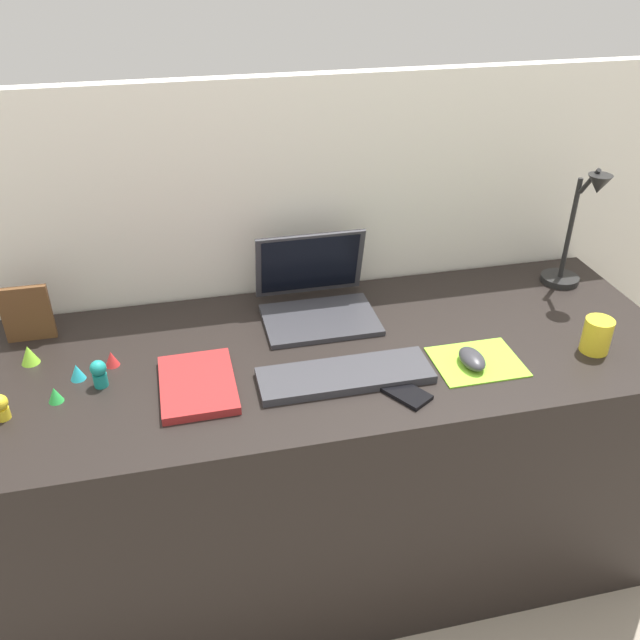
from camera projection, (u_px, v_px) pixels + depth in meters
The scene contains 18 objects.
ground_plane at pixel (313, 551), 2.06m from camera, with size 6.00×6.00×0.00m, color gray.
back_wall at pixel (286, 304), 2.02m from camera, with size 3.07×0.05×1.33m, color silver.
desk at pixel (313, 462), 1.86m from camera, with size 1.87×0.67×0.74m, color black.
laptop at pixel (315, 294), 1.81m from camera, with size 0.30×0.26×0.21m.
keyboard at pixel (345, 375), 1.57m from camera, with size 0.41×0.13×0.02m, color #333338.
mousepad at pixel (477, 362), 1.63m from camera, with size 0.21×0.17×0.00m, color #8CDB33.
mouse at pixel (472, 359), 1.61m from camera, with size 0.06×0.10×0.03m, color #333338.
cell_phone at pixel (403, 391), 1.52m from camera, with size 0.06×0.13×0.01m, color black.
desk_lamp at pixel (577, 233), 1.87m from camera, with size 0.11×0.17×0.37m.
notebook_pad at pixel (198, 384), 1.54m from camera, with size 0.17×0.24×0.02m, color maroon.
picture_frame at pixel (27, 314), 1.68m from camera, with size 0.12×0.02×0.15m, color brown.
coffee_mug at pixel (597, 335), 1.65m from camera, with size 0.07×0.07×0.09m, color yellow.
toy_figurine_teal at pixel (99, 373), 1.53m from camera, with size 0.04×0.04×0.07m.
toy_figurine_red at pixel (112, 359), 1.61m from camera, with size 0.03×0.03×0.04m, color red.
toy_figurine_green at pixel (55, 395), 1.49m from camera, with size 0.03×0.03×0.04m, color green.
toy_figurine_yellow at pixel (0, 407), 1.44m from camera, with size 0.04×0.04×0.06m.
toy_figurine_cyan at pixel (77, 372), 1.56m from camera, with size 0.04×0.04×0.04m, color #28B7CC.
toy_figurine_lime at pixel (29, 355), 1.62m from camera, with size 0.04×0.04×0.05m, color #8CDB33.
Camera 1 is at (-0.29, -1.35, 1.68)m, focal length 37.59 mm.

